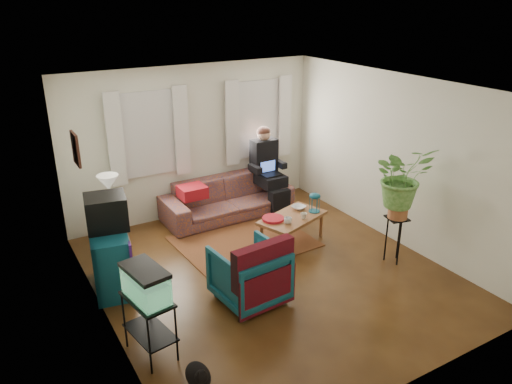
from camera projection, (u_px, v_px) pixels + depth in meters
floor at (270, 274)px, 7.01m from camera, size 4.50×5.00×0.01m
ceiling at (273, 88)px, 6.04m from camera, size 4.50×5.00×0.01m
wall_back at (194, 142)px, 8.52m from camera, size 4.50×0.01×2.60m
wall_front at (418, 274)px, 4.53m from camera, size 4.50×0.01×2.60m
wall_left at (98, 226)px, 5.47m from camera, size 0.01×5.00×2.60m
wall_right at (396, 160)px, 7.59m from camera, size 0.01×5.00×2.60m
window_left at (148, 134)px, 8.04m from camera, size 1.08×0.04×1.38m
window_right at (257, 119)px, 9.00m from camera, size 1.08×0.04×1.38m
curtains_left at (150, 135)px, 7.97m from camera, size 1.36×0.06×1.50m
curtains_right at (259, 120)px, 8.94m from camera, size 1.36×0.06×1.50m
picture_frame at (76, 149)px, 5.92m from camera, size 0.04×0.32×0.40m
area_rug at (244, 241)px, 7.90m from camera, size 2.07×1.68×0.01m
sofa at (227, 192)px, 8.67m from camera, size 2.27×0.91×0.89m
seated_person at (267, 172)px, 8.97m from camera, size 0.57×0.70×1.35m
side_table at (114, 228)px, 7.65m from camera, size 0.54×0.54×0.62m
table_lamp at (109, 194)px, 7.43m from camera, size 0.40×0.40×0.57m
dresser at (111, 259)px, 6.55m from camera, size 0.62×1.00×0.84m
crt_tv at (106, 212)px, 6.39m from camera, size 0.59×0.55×0.45m
aquarium_stand at (150, 326)px, 5.34m from camera, size 0.45×0.68×0.71m
aquarium at (146, 283)px, 5.14m from camera, size 0.41×0.62×0.37m
black_cat at (198, 373)px, 4.96m from camera, size 0.29×0.39×0.31m
armchair at (249, 271)px, 6.28m from camera, size 0.87×0.82×0.83m
serape_throw at (264, 270)px, 5.97m from camera, size 0.84×0.26×0.68m
coffee_table at (292, 229)px, 7.81m from camera, size 1.22×0.91×0.45m
cup_a at (288, 220)px, 7.47m from camera, size 0.15×0.15×0.10m
cup_b at (304, 216)px, 7.63m from camera, size 0.12×0.12×0.09m
bowl at (299, 207)px, 7.98m from camera, size 0.27×0.27×0.05m
snack_tray at (273, 219)px, 7.60m from camera, size 0.42×0.42×0.04m
birdcage at (315, 202)px, 7.84m from camera, size 0.22×0.22×0.32m
plant_stand at (395, 240)px, 7.21m from camera, size 0.36×0.36×0.70m
potted_plant at (401, 186)px, 6.90m from camera, size 0.94×0.86×0.89m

